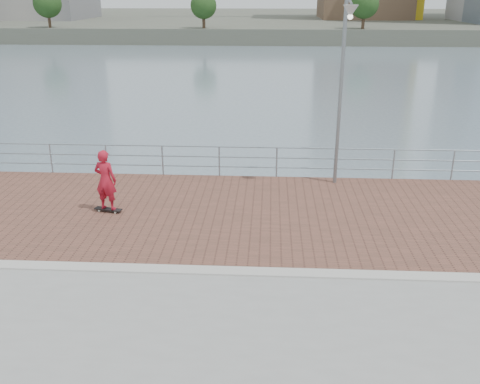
{
  "coord_description": "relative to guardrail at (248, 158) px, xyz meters",
  "views": [
    {
      "loc": [
        0.75,
        -11.2,
        6.33
      ],
      "look_at": [
        0.0,
        2.0,
        1.3
      ],
      "focal_mm": 40.0,
      "sensor_mm": 36.0,
      "label": 1
    }
  ],
  "objects": [
    {
      "name": "guardrail",
      "position": [
        0.0,
        0.0,
        0.0
      ],
      "size": [
        39.06,
        0.06,
        1.13
      ],
      "color": "#8C9EA8",
      "rests_on": "brick_lane"
    },
    {
      "name": "curb",
      "position": [
        -0.0,
        -7.0,
        -0.66
      ],
      "size": [
        40.0,
        0.4,
        0.06
      ],
      "primitive_type": "cube",
      "color": "#B7B5AD",
      "rests_on": "seawall"
    },
    {
      "name": "skateboarder",
      "position": [
        -4.08,
        -3.53,
        0.34
      ],
      "size": [
        0.76,
        0.58,
        1.85
      ],
      "primitive_type": "imported",
      "rotation": [
        0.0,
        0.0,
        2.93
      ],
      "color": "#B3172B",
      "rests_on": "skateboard"
    },
    {
      "name": "shoreline_trees",
      "position": [
        12.73,
        70.0,
        3.56
      ],
      "size": [
        144.5,
        4.87,
        6.49
      ],
      "color": "#473323",
      "rests_on": "far_shore"
    },
    {
      "name": "street_lamp",
      "position": [
        3.05,
        -0.96,
        3.73
      ],
      "size": [
        0.45,
        1.32,
        6.23
      ],
      "color": "slate",
      "rests_on": "brick_lane"
    },
    {
      "name": "water",
      "position": [
        -0.0,
        -7.0,
        -2.69
      ],
      "size": [
        400.0,
        400.0,
        0.0
      ],
      "primitive_type": "plane",
      "color": "slate",
      "rests_on": "ground"
    },
    {
      "name": "skateboard",
      "position": [
        -4.08,
        -3.53,
        -0.6
      ],
      "size": [
        0.87,
        0.39,
        0.1
      ],
      "rotation": [
        0.0,
        0.0,
        -0.21
      ],
      "color": "black",
      "rests_on": "brick_lane"
    },
    {
      "name": "brick_lane",
      "position": [
        -0.0,
        -3.4,
        -0.68
      ],
      "size": [
        40.0,
        6.8,
        0.02
      ],
      "primitive_type": "cube",
      "color": "brown",
      "rests_on": "seawall"
    },
    {
      "name": "far_shore",
      "position": [
        -0.0,
        115.5,
        -1.44
      ],
      "size": [
        320.0,
        95.0,
        2.5
      ],
      "primitive_type": "cube",
      "color": "#4C5142",
      "rests_on": "ground"
    }
  ]
}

